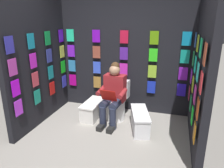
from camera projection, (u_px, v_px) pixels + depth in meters
name	position (u px, v px, depth m)	size (l,w,h in m)	color
ground_plane	(93.00, 160.00, 3.15)	(30.00, 30.00, 0.00)	gray
display_wall_back	(125.00, 56.00, 4.55)	(2.88, 0.14, 2.40)	black
display_wall_left	(202.00, 72.00, 3.25)	(0.14, 1.89, 2.40)	black
display_wall_right	(38.00, 61.00, 4.03)	(0.14, 1.89, 2.40)	black
toilet	(117.00, 103.00, 4.36)	(0.43, 0.57, 0.77)	white
person_reading	(113.00, 94.00, 4.08)	(0.55, 0.71, 1.19)	maroon
comic_longbox_near	(93.00, 109.00, 4.43)	(0.34, 0.72, 0.33)	white
comic_longbox_far	(140.00, 121.00, 3.94)	(0.49, 0.82, 0.36)	silver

